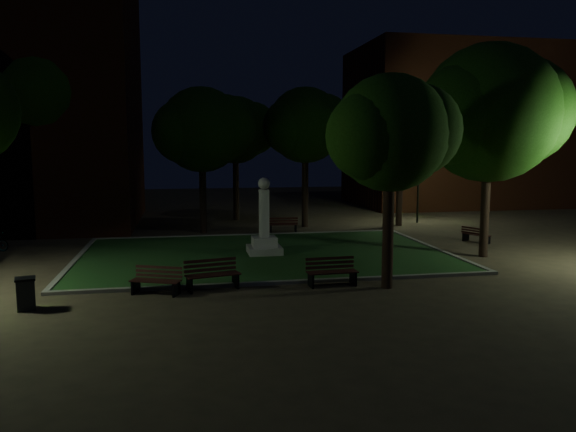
% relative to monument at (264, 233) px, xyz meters
% --- Properties ---
extents(ground, '(80.00, 80.00, 0.00)m').
position_rel_monument_xyz_m(ground, '(0.00, -2.00, -0.96)').
color(ground, '#473B29').
extents(lawn, '(15.00, 10.00, 0.08)m').
position_rel_monument_xyz_m(lawn, '(0.00, 0.00, -0.92)').
color(lawn, '#234E1E').
rests_on(lawn, ground).
extents(lawn_kerb, '(15.40, 10.40, 0.12)m').
position_rel_monument_xyz_m(lawn_kerb, '(0.00, 0.00, -0.90)').
color(lawn_kerb, slate).
rests_on(lawn_kerb, ground).
extents(monument, '(1.40, 1.40, 3.20)m').
position_rel_monument_xyz_m(monument, '(0.00, 0.00, 0.00)').
color(monument, '#9F9C93').
rests_on(monument, lawn).
extents(building_far, '(16.00, 10.00, 12.00)m').
position_rel_monument_xyz_m(building_far, '(18.00, 18.00, 5.04)').
color(building_far, '#572713').
rests_on(building_far, ground).
extents(tree_north_wl, '(5.42, 4.43, 7.64)m').
position_rel_monument_xyz_m(tree_north_wl, '(-2.19, 6.64, 4.46)').
color(tree_north_wl, black).
rests_on(tree_north_wl, ground).
extents(tree_north_er, '(5.20, 4.24, 7.86)m').
position_rel_monument_xyz_m(tree_north_er, '(3.59, 7.88, 4.77)').
color(tree_north_er, black).
rests_on(tree_north_er, ground).
extents(tree_ne, '(5.06, 4.13, 7.47)m').
position_rel_monument_xyz_m(tree_ne, '(9.04, 7.34, 4.44)').
color(tree_ne, black).
rests_on(tree_ne, ground).
extents(tree_east, '(6.87, 5.61, 8.71)m').
position_rel_monument_xyz_m(tree_east, '(9.05, -2.03, 4.95)').
color(tree_east, black).
rests_on(tree_east, ground).
extents(tree_se, '(4.57, 3.73, 6.87)m').
position_rel_monument_xyz_m(tree_se, '(3.22, -6.18, 4.03)').
color(tree_se, black).
rests_on(tree_se, ground).
extents(tree_nw, '(6.76, 5.52, 9.93)m').
position_rel_monument_xyz_m(tree_nw, '(-10.06, 8.17, 6.21)').
color(tree_nw, black).
rests_on(tree_nw, ground).
extents(tree_far_north, '(5.04, 4.11, 7.61)m').
position_rel_monument_xyz_m(tree_far_north, '(0.01, 11.57, 4.59)').
color(tree_far_north, black).
rests_on(tree_far_north, ground).
extents(lamppost_nw, '(1.18, 0.28, 4.07)m').
position_rel_monument_xyz_m(lamppost_nw, '(-11.77, 8.55, 1.93)').
color(lamppost_nw, black).
rests_on(lamppost_nw, ground).
extents(lamppost_ne, '(1.18, 0.28, 4.17)m').
position_rel_monument_xyz_m(lamppost_ne, '(10.48, 8.25, 1.99)').
color(lamppost_ne, black).
rests_on(lamppost_ne, ground).
extents(bench_near_left, '(1.84, 0.98, 0.96)m').
position_rel_monument_xyz_m(bench_near_left, '(-2.47, -5.31, -0.51)').
color(bench_near_left, black).
rests_on(bench_near_left, ground).
extents(bench_near_right, '(1.70, 0.67, 0.92)m').
position_rel_monument_xyz_m(bench_near_right, '(1.45, -5.54, -0.52)').
color(bench_near_right, black).
rests_on(bench_near_right, ground).
extents(bench_west_near, '(1.64, 1.10, 0.85)m').
position_rel_monument_xyz_m(bench_west_near, '(-4.20, -5.58, -0.55)').
color(bench_west_near, black).
rests_on(bench_west_near, ground).
extents(bench_right_side, '(0.99, 1.44, 0.75)m').
position_rel_monument_xyz_m(bench_right_side, '(10.36, 1.18, -0.60)').
color(bench_right_side, black).
rests_on(bench_right_side, ground).
extents(bench_far_side, '(1.55, 0.64, 0.83)m').
position_rel_monument_xyz_m(bench_far_side, '(1.88, 5.95, -0.56)').
color(bench_far_side, black).
rests_on(bench_far_side, ground).
extents(trash_bin, '(0.65, 0.65, 0.92)m').
position_rel_monument_xyz_m(trash_bin, '(-7.75, -6.62, -0.49)').
color(trash_bin, black).
rests_on(trash_bin, ground).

